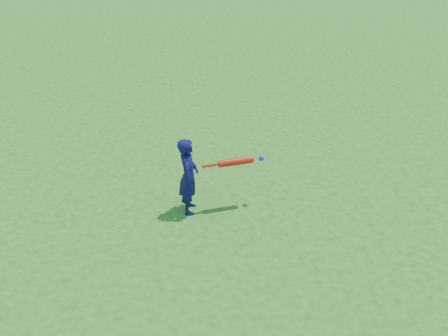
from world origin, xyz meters
The scene contains 3 objects.
ground centered at (0.00, 0.00, 0.00)m, with size 80.00×80.00×0.00m, color #236919.
child centered at (-0.37, 0.02, 0.56)m, with size 0.41×0.27×1.13m, color #110F48.
bat_swing centered at (0.30, 0.13, 0.72)m, with size 0.85×0.27×0.10m.
Camera 1 is at (0.00, -5.73, 4.14)m, focal length 40.00 mm.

